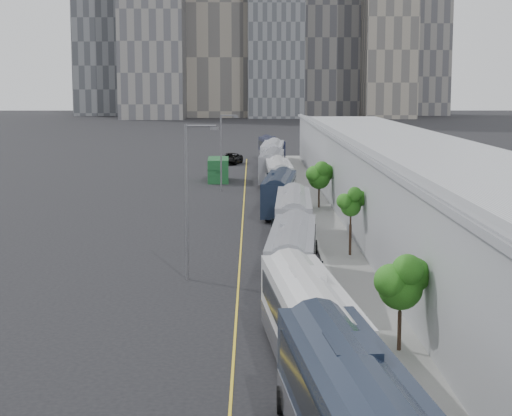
{
  "coord_description": "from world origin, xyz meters",
  "views": [
    {
      "loc": [
        -0.71,
        -1.65,
        11.74
      ],
      "look_at": [
        -0.4,
        59.03,
        3.0
      ],
      "focal_mm": 60.0,
      "sensor_mm": 36.0,
      "label": 1
    }
  ],
  "objects_px": {
    "bus_2": "(309,332)",
    "street_lamp_far": "(223,147)",
    "bus_4": "(294,221)",
    "bus_7": "(272,169)",
    "bus_5": "(280,196)",
    "bus_6": "(279,180)",
    "bus_9": "(271,151)",
    "bus_3": "(292,262)",
    "shipping_container": "(218,170)",
    "suv": "(230,159)",
    "bus_8": "(273,158)",
    "street_lamp_near": "(189,191)"
  },
  "relations": [
    {
      "from": "bus_2",
      "to": "street_lamp_far",
      "type": "relative_size",
      "value": 1.57
    },
    {
      "from": "bus_4",
      "to": "bus_7",
      "type": "relative_size",
      "value": 0.97
    },
    {
      "from": "bus_5",
      "to": "bus_7",
      "type": "relative_size",
      "value": 0.96
    },
    {
      "from": "bus_4",
      "to": "bus_6",
      "type": "distance_m",
      "value": 28.56
    },
    {
      "from": "bus_9",
      "to": "bus_3",
      "type": "bearing_deg",
      "value": -96.42
    },
    {
      "from": "shipping_container",
      "to": "bus_7",
      "type": "bearing_deg",
      "value": -8.21
    },
    {
      "from": "shipping_container",
      "to": "suv",
      "type": "bearing_deg",
      "value": 86.17
    },
    {
      "from": "bus_8",
      "to": "bus_4",
      "type": "bearing_deg",
      "value": -86.2
    },
    {
      "from": "bus_3",
      "to": "bus_7",
      "type": "distance_m",
      "value": 55.43
    },
    {
      "from": "bus_4",
      "to": "bus_8",
      "type": "relative_size",
      "value": 0.92
    },
    {
      "from": "bus_3",
      "to": "street_lamp_far",
      "type": "relative_size",
      "value": 1.51
    },
    {
      "from": "bus_5",
      "to": "bus_4",
      "type": "bearing_deg",
      "value": -82.2
    },
    {
      "from": "bus_3",
      "to": "bus_8",
      "type": "xyz_separation_m",
      "value": [
        0.57,
        70.01,
        0.15
      ]
    },
    {
      "from": "bus_3",
      "to": "shipping_container",
      "type": "xyz_separation_m",
      "value": [
        -6.46,
        56.2,
        -0.16
      ]
    },
    {
      "from": "bus_4",
      "to": "bus_7",
      "type": "height_order",
      "value": "bus_7"
    },
    {
      "from": "bus_3",
      "to": "street_lamp_near",
      "type": "height_order",
      "value": "street_lamp_near"
    },
    {
      "from": "bus_6",
      "to": "street_lamp_far",
      "type": "distance_m",
      "value": 7.55
    },
    {
      "from": "bus_7",
      "to": "street_lamp_near",
      "type": "relative_size",
      "value": 1.41
    },
    {
      "from": "bus_8",
      "to": "bus_6",
      "type": "bearing_deg",
      "value": -86.41
    },
    {
      "from": "bus_5",
      "to": "bus_6",
      "type": "bearing_deg",
      "value": 94.01
    },
    {
      "from": "bus_4",
      "to": "bus_3",
      "type": "bearing_deg",
      "value": -90.25
    },
    {
      "from": "bus_3",
      "to": "bus_5",
      "type": "relative_size",
      "value": 1.01
    },
    {
      "from": "bus_8",
      "to": "street_lamp_far",
      "type": "bearing_deg",
      "value": -101.0
    },
    {
      "from": "street_lamp_far",
      "to": "suv",
      "type": "xyz_separation_m",
      "value": [
        0.01,
        32.83,
        -4.11
      ]
    },
    {
      "from": "street_lamp_near",
      "to": "bus_8",
      "type": "bearing_deg",
      "value": 84.37
    },
    {
      "from": "bus_7",
      "to": "street_lamp_near",
      "type": "height_order",
      "value": "street_lamp_near"
    },
    {
      "from": "bus_2",
      "to": "bus_7",
      "type": "xyz_separation_m",
      "value": [
        0.1,
        69.79,
        -0.0
      ]
    },
    {
      "from": "bus_8",
      "to": "street_lamp_near",
      "type": "distance_m",
      "value": 68.08
    },
    {
      "from": "bus_3",
      "to": "suv",
      "type": "xyz_separation_m",
      "value": [
        -5.56,
        79.21,
        -0.74
      ]
    },
    {
      "from": "street_lamp_far",
      "to": "suv",
      "type": "distance_m",
      "value": 33.08
    },
    {
      "from": "bus_7",
      "to": "suv",
      "type": "bearing_deg",
      "value": 107.08
    },
    {
      "from": "bus_4",
      "to": "street_lamp_near",
      "type": "distance_m",
      "value": 14.93
    },
    {
      "from": "bus_3",
      "to": "bus_2",
      "type": "bearing_deg",
      "value": -85.21
    },
    {
      "from": "street_lamp_far",
      "to": "shipping_container",
      "type": "height_order",
      "value": "street_lamp_far"
    },
    {
      "from": "bus_5",
      "to": "shipping_container",
      "type": "distance_m",
      "value": 27.45
    },
    {
      "from": "shipping_container",
      "to": "bus_4",
      "type": "bearing_deg",
      "value": -81.57
    },
    {
      "from": "bus_2",
      "to": "bus_3",
      "type": "distance_m",
      "value": 14.35
    },
    {
      "from": "bus_8",
      "to": "suv",
      "type": "bearing_deg",
      "value": 127.21
    },
    {
      "from": "bus_2",
      "to": "bus_4",
      "type": "xyz_separation_m",
      "value": [
        0.79,
        29.38,
        -0.05
      ]
    },
    {
      "from": "bus_2",
      "to": "shipping_container",
      "type": "bearing_deg",
      "value": 90.08
    },
    {
      "from": "bus_6",
      "to": "bus_4",
      "type": "bearing_deg",
      "value": -90.09
    },
    {
      "from": "bus_6",
      "to": "street_lamp_far",
      "type": "xyz_separation_m",
      "value": [
        -6.15,
        2.79,
        3.36
      ]
    },
    {
      "from": "bus_7",
      "to": "street_lamp_far",
      "type": "relative_size",
      "value": 1.57
    },
    {
      "from": "bus_2",
      "to": "bus_8",
      "type": "bearing_deg",
      "value": 84.46
    },
    {
      "from": "bus_3",
      "to": "bus_6",
      "type": "distance_m",
      "value": 43.59
    },
    {
      "from": "bus_2",
      "to": "bus_6",
      "type": "relative_size",
      "value": 1.05
    },
    {
      "from": "bus_4",
      "to": "bus_5",
      "type": "xyz_separation_m",
      "value": [
        -0.58,
        14.55,
        -0.03
      ]
    },
    {
      "from": "street_lamp_near",
      "to": "street_lamp_far",
      "type": "relative_size",
      "value": 1.11
    },
    {
      "from": "bus_9",
      "to": "street_lamp_far",
      "type": "xyz_separation_m",
      "value": [
        -6.26,
        -37.31,
        3.35
      ]
    },
    {
      "from": "bus_9",
      "to": "suv",
      "type": "xyz_separation_m",
      "value": [
        -6.25,
        -4.48,
        -0.76
      ]
    }
  ]
}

